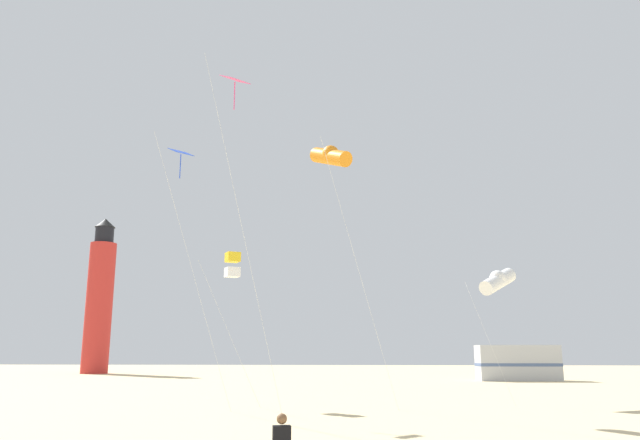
{
  "coord_description": "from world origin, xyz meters",
  "views": [
    {
      "loc": [
        0.36,
        -6.33,
        2.31
      ],
      "look_at": [
        -0.85,
        12.35,
        6.39
      ],
      "focal_mm": 33.9,
      "sensor_mm": 36.0,
      "label": 1
    }
  ],
  "objects_px": {
    "kite_tube_white": "(498,281)",
    "lighthouse_distant": "(100,299)",
    "kite_diamond_rainbow": "(236,94)",
    "kite_box_gold": "(232,265)",
    "rv_van_silver": "(518,363)",
    "kite_tube_orange": "(331,156)",
    "kite_diamond_blue": "(182,162)"
  },
  "relations": [
    {
      "from": "lighthouse_distant",
      "to": "kite_diamond_blue",
      "type": "bearing_deg",
      "value": -62.51
    },
    {
      "from": "kite_tube_orange",
      "to": "rv_van_silver",
      "type": "distance_m",
      "value": 30.27
    },
    {
      "from": "kite_diamond_blue",
      "to": "kite_tube_orange",
      "type": "relative_size",
      "value": 0.95
    },
    {
      "from": "lighthouse_distant",
      "to": "rv_van_silver",
      "type": "bearing_deg",
      "value": -17.79
    },
    {
      "from": "kite_diamond_rainbow",
      "to": "kite_box_gold",
      "type": "bearing_deg",
      "value": 101.36
    },
    {
      "from": "kite_diamond_blue",
      "to": "kite_tube_white",
      "type": "distance_m",
      "value": 15.6
    },
    {
      "from": "lighthouse_distant",
      "to": "kite_tube_orange",
      "type": "bearing_deg",
      "value": -54.84
    },
    {
      "from": "kite_tube_white",
      "to": "kite_box_gold",
      "type": "distance_m",
      "value": 12.53
    },
    {
      "from": "rv_van_silver",
      "to": "kite_tube_white",
      "type": "bearing_deg",
      "value": -107.8
    },
    {
      "from": "kite_diamond_blue",
      "to": "kite_tube_orange",
      "type": "distance_m",
      "value": 6.56
    },
    {
      "from": "kite_diamond_blue",
      "to": "kite_diamond_rainbow",
      "type": "distance_m",
      "value": 5.31
    },
    {
      "from": "kite_tube_white",
      "to": "rv_van_silver",
      "type": "relative_size",
      "value": 0.96
    },
    {
      "from": "kite_tube_orange",
      "to": "kite_box_gold",
      "type": "relative_size",
      "value": 1.71
    },
    {
      "from": "kite_box_gold",
      "to": "rv_van_silver",
      "type": "xyz_separation_m",
      "value": [
        18.53,
        23.65,
        -4.82
      ]
    },
    {
      "from": "kite_box_gold",
      "to": "lighthouse_distant",
      "type": "xyz_separation_m",
      "value": [
        -22.33,
        36.76,
        1.62
      ]
    },
    {
      "from": "kite_tube_orange",
      "to": "rv_van_silver",
      "type": "height_order",
      "value": "kite_tube_orange"
    },
    {
      "from": "kite_tube_orange",
      "to": "kite_tube_white",
      "type": "height_order",
      "value": "kite_tube_orange"
    },
    {
      "from": "kite_tube_white",
      "to": "rv_van_silver",
      "type": "distance_m",
      "value": 23.19
    },
    {
      "from": "kite_box_gold",
      "to": "kite_tube_white",
      "type": "bearing_deg",
      "value": 7.74
    },
    {
      "from": "kite_tube_orange",
      "to": "kite_diamond_blue",
      "type": "bearing_deg",
      "value": -169.41
    },
    {
      "from": "kite_tube_orange",
      "to": "lighthouse_distant",
      "type": "bearing_deg",
      "value": 125.16
    },
    {
      "from": "kite_diamond_rainbow",
      "to": "kite_tube_white",
      "type": "relative_size",
      "value": 1.98
    },
    {
      "from": "lighthouse_distant",
      "to": "kite_box_gold",
      "type": "bearing_deg",
      "value": -58.72
    },
    {
      "from": "kite_diamond_blue",
      "to": "kite_tube_white",
      "type": "height_order",
      "value": "kite_diamond_blue"
    },
    {
      "from": "kite_tube_white",
      "to": "rv_van_silver",
      "type": "height_order",
      "value": "kite_tube_white"
    },
    {
      "from": "kite_diamond_blue",
      "to": "kite_box_gold",
      "type": "relative_size",
      "value": 1.63
    },
    {
      "from": "kite_tube_orange",
      "to": "kite_box_gold",
      "type": "bearing_deg",
      "value": 161.89
    },
    {
      "from": "kite_diamond_blue",
      "to": "kite_tube_white",
      "type": "xyz_separation_m",
      "value": [
        14.19,
        4.4,
        -4.75
      ]
    },
    {
      "from": "lighthouse_distant",
      "to": "rv_van_silver",
      "type": "relative_size",
      "value": 2.57
    },
    {
      "from": "kite_tube_white",
      "to": "lighthouse_distant",
      "type": "xyz_separation_m",
      "value": [
        -34.73,
        35.07,
        2.25
      ]
    },
    {
      "from": "kite_tube_white",
      "to": "lighthouse_distant",
      "type": "bearing_deg",
      "value": 134.72
    },
    {
      "from": "kite_diamond_rainbow",
      "to": "kite_tube_orange",
      "type": "xyz_separation_m",
      "value": [
        3.27,
        5.27,
        -0.76
      ]
    }
  ]
}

